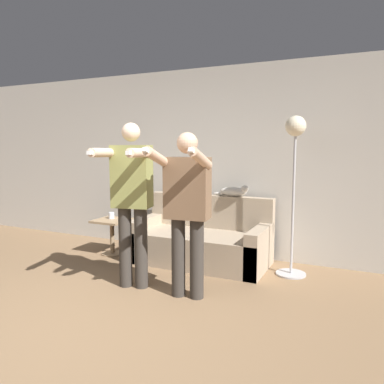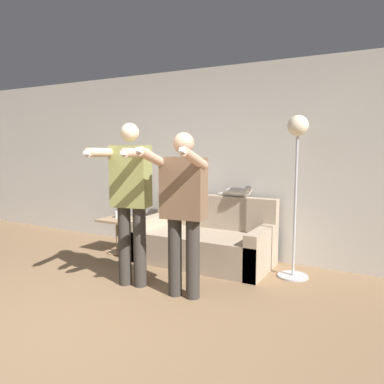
{
  "view_description": "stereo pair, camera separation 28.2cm",
  "coord_description": "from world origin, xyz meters",
  "px_view_note": "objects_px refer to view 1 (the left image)",
  "views": [
    {
      "loc": [
        2.19,
        -2.11,
        1.53
      ],
      "look_at": [
        0.4,
        1.72,
        1.0
      ],
      "focal_mm": 35.0,
      "sensor_mm": 36.0,
      "label": 1
    },
    {
      "loc": [
        2.44,
        -1.99,
        1.53
      ],
      "look_at": [
        0.4,
        1.72,
        1.0
      ],
      "focal_mm": 35.0,
      "sensor_mm": 36.0,
      "label": 2
    }
  ],
  "objects_px": {
    "person_left": "(131,195)",
    "floor_lamp": "(295,156)",
    "side_table": "(112,229)",
    "person_right": "(187,203)",
    "couch": "(201,242)",
    "cat": "(234,191)",
    "cup": "(111,215)"
  },
  "relations": [
    {
      "from": "person_right",
      "to": "cat",
      "type": "xyz_separation_m",
      "value": [
        0.01,
        1.44,
        -0.04
      ]
    },
    {
      "from": "person_right",
      "to": "cup",
      "type": "xyz_separation_m",
      "value": [
        -1.67,
        0.99,
        -0.42
      ]
    },
    {
      "from": "person_left",
      "to": "cup",
      "type": "bearing_deg",
      "value": 124.24
    },
    {
      "from": "cat",
      "to": "floor_lamp",
      "type": "bearing_deg",
      "value": -20.87
    },
    {
      "from": "couch",
      "to": "side_table",
      "type": "height_order",
      "value": "couch"
    },
    {
      "from": "person_right",
      "to": "cup",
      "type": "distance_m",
      "value": 1.99
    },
    {
      "from": "cat",
      "to": "cup",
      "type": "height_order",
      "value": "cat"
    },
    {
      "from": "person_right",
      "to": "floor_lamp",
      "type": "relative_size",
      "value": 0.89
    },
    {
      "from": "couch",
      "to": "floor_lamp",
      "type": "height_order",
      "value": "floor_lamp"
    },
    {
      "from": "side_table",
      "to": "person_right",
      "type": "bearing_deg",
      "value": -29.9
    },
    {
      "from": "cat",
      "to": "person_left",
      "type": "bearing_deg",
      "value": -114.4
    },
    {
      "from": "couch",
      "to": "person_left",
      "type": "distance_m",
      "value": 1.39
    },
    {
      "from": "person_right",
      "to": "floor_lamp",
      "type": "xyz_separation_m",
      "value": [
        0.83,
        1.13,
        0.45
      ]
    },
    {
      "from": "cup",
      "to": "side_table",
      "type": "bearing_deg",
      "value": -49.86
    },
    {
      "from": "floor_lamp",
      "to": "cup",
      "type": "relative_size",
      "value": 20.38
    },
    {
      "from": "person_right",
      "to": "person_left",
      "type": "bearing_deg",
      "value": 173.07
    },
    {
      "from": "person_left",
      "to": "floor_lamp",
      "type": "xyz_separation_m",
      "value": [
        1.48,
        1.13,
        0.4
      ]
    },
    {
      "from": "couch",
      "to": "cup",
      "type": "height_order",
      "value": "couch"
    },
    {
      "from": "person_left",
      "to": "floor_lamp",
      "type": "bearing_deg",
      "value": 25.57
    },
    {
      "from": "couch",
      "to": "side_table",
      "type": "bearing_deg",
      "value": -171.36
    },
    {
      "from": "person_right",
      "to": "side_table",
      "type": "distance_m",
      "value": 1.97
    },
    {
      "from": "cup",
      "to": "floor_lamp",
      "type": "bearing_deg",
      "value": 3.24
    },
    {
      "from": "couch",
      "to": "side_table",
      "type": "xyz_separation_m",
      "value": [
        -1.28,
        -0.2,
        0.09
      ]
    },
    {
      "from": "person_right",
      "to": "floor_lamp",
      "type": "bearing_deg",
      "value": 46.61
    },
    {
      "from": "person_left",
      "to": "couch",
      "type": "bearing_deg",
      "value": 63.12
    },
    {
      "from": "person_right",
      "to": "side_table",
      "type": "height_order",
      "value": "person_right"
    },
    {
      "from": "cup",
      "to": "person_left",
      "type": "bearing_deg",
      "value": -44.05
    },
    {
      "from": "cat",
      "to": "side_table",
      "type": "bearing_deg",
      "value": -162.69
    },
    {
      "from": "cat",
      "to": "floor_lamp",
      "type": "relative_size",
      "value": 0.27
    },
    {
      "from": "couch",
      "to": "person_right",
      "type": "distance_m",
      "value": 1.37
    },
    {
      "from": "couch",
      "to": "person_right",
      "type": "bearing_deg",
      "value": -73.11
    },
    {
      "from": "person_left",
      "to": "side_table",
      "type": "distance_m",
      "value": 1.5
    }
  ]
}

